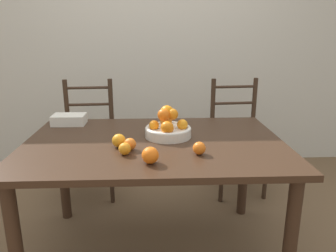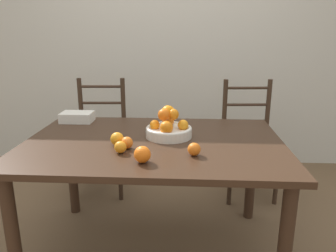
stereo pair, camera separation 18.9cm
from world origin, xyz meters
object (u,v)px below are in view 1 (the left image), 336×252
orange_loose_3 (198,148)px  chair_left (89,141)px  orange_loose_2 (124,149)px  chair_right (236,139)px  fruit_bowl (167,128)px  orange_loose_1 (118,141)px  orange_loose_4 (129,144)px  book_stack (68,120)px  orange_loose_0 (149,155)px

orange_loose_3 → chair_left: (-0.79, 1.09, -0.32)m
orange_loose_2 → chair_right: bearing=51.0°
fruit_bowl → orange_loose_1: 0.33m
chair_left → orange_loose_3: bearing=-57.8°
fruit_bowl → orange_loose_1: (-0.28, -0.17, -0.02)m
orange_loose_4 → book_stack: (-0.45, 0.53, 0.00)m
orange_loose_3 → fruit_bowl: bearing=116.0°
fruit_bowl → orange_loose_2: 0.38m
orange_loose_0 → chair_left: 1.36m
orange_loose_3 → orange_loose_4: bearing=167.3°
orange_loose_1 → chair_left: size_ratio=0.08×
orange_loose_1 → orange_loose_0: bearing=-54.0°
orange_loose_1 → orange_loose_2: orange_loose_1 is taller
orange_loose_1 → book_stack: orange_loose_1 is taller
orange_loose_3 → orange_loose_0: bearing=-156.5°
orange_loose_1 → orange_loose_4: bearing=-37.1°
fruit_bowl → orange_loose_2: bearing=-129.1°
fruit_bowl → orange_loose_3: bearing=-64.0°
orange_loose_4 → book_stack: book_stack is taller
orange_loose_0 → chair_right: 1.45m
orange_loose_0 → orange_loose_2: bearing=137.3°
orange_loose_3 → book_stack: same height
orange_loose_2 → chair_left: (-0.40, 1.08, -0.32)m
orange_loose_0 → chair_left: size_ratio=0.09×
fruit_bowl → chair_right: (0.64, 0.79, -0.34)m
orange_loose_0 → orange_loose_4: 0.22m
orange_loose_0 → orange_loose_3: orange_loose_0 is taller
orange_loose_1 → chair_right: chair_right is taller
orange_loose_3 → book_stack: bearing=143.0°
fruit_bowl → orange_loose_1: fruit_bowl is taller
chair_right → chair_left: bearing=175.4°
orange_loose_2 → orange_loose_3: size_ratio=0.95×
orange_loose_0 → book_stack: orange_loose_0 is taller
fruit_bowl → chair_right: size_ratio=0.29×
orange_loose_1 → chair_right: size_ratio=0.08×
orange_loose_2 → book_stack: bearing=125.6°
orange_loose_2 → book_stack: (-0.43, 0.60, 0.00)m
orange_loose_3 → chair_left: bearing=125.9°
orange_loose_1 → orange_loose_3: (0.43, -0.13, -0.00)m
fruit_bowl → orange_loose_2: (-0.24, -0.29, -0.03)m
orange_loose_1 → orange_loose_4: (0.06, -0.05, -0.00)m
orange_loose_0 → book_stack: 0.92m
orange_loose_2 → orange_loose_3: (0.39, -0.01, 0.00)m
fruit_bowl → orange_loose_3: (0.15, -0.31, -0.02)m
orange_loose_2 → chair_right: (0.87, 1.08, -0.32)m
chair_left → chair_right: bearing=-3.7°
orange_loose_4 → chair_right: 1.36m
orange_loose_3 → orange_loose_4: size_ratio=1.02×
fruit_bowl → book_stack: fruit_bowl is taller
orange_loose_2 → orange_loose_3: orange_loose_3 is taller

